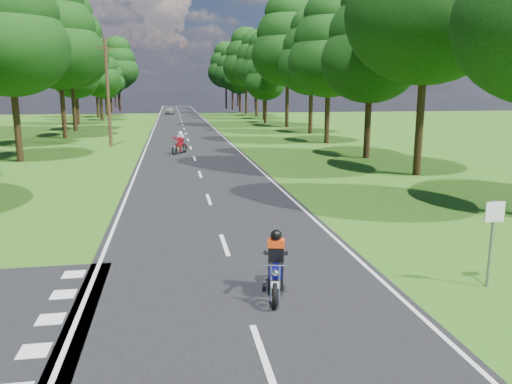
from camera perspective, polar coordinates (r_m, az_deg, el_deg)
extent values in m
plane|color=#2B6116|center=(12.41, -2.63, -8.91)|extent=(160.00, 160.00, 0.00)
cube|color=black|center=(61.70, -8.36, 7.58)|extent=(7.00, 140.00, 0.02)
cube|color=silver|center=(8.81, 0.70, -17.88)|extent=(0.12, 2.00, 0.01)
cube|color=silver|center=(14.28, -3.62, -6.02)|extent=(0.12, 2.00, 0.01)
cube|color=silver|center=(20.06, -5.42, -0.83)|extent=(0.12, 2.00, 0.01)
cube|color=silver|center=(25.94, -6.41, 2.02)|extent=(0.12, 2.00, 0.01)
cube|color=silver|center=(31.86, -7.04, 3.82)|extent=(0.12, 2.00, 0.01)
cube|color=silver|center=(37.81, -7.47, 5.05)|extent=(0.12, 2.00, 0.01)
cube|color=silver|center=(43.77, -7.78, 5.95)|extent=(0.12, 2.00, 0.01)
cube|color=silver|center=(49.74, -8.02, 6.63)|extent=(0.12, 2.00, 0.01)
cube|color=silver|center=(55.72, -8.21, 7.16)|extent=(0.12, 2.00, 0.01)
cube|color=silver|center=(61.70, -8.36, 7.59)|extent=(0.12, 2.00, 0.01)
cube|color=silver|center=(67.69, -8.48, 7.95)|extent=(0.12, 2.00, 0.01)
cube|color=silver|center=(73.67, -8.59, 8.24)|extent=(0.12, 2.00, 0.01)
cube|color=silver|center=(79.66, -8.68, 8.50)|extent=(0.12, 2.00, 0.01)
cube|color=silver|center=(85.65, -8.76, 8.71)|extent=(0.12, 2.00, 0.01)
cube|color=silver|center=(91.65, -8.82, 8.90)|extent=(0.12, 2.00, 0.01)
cube|color=silver|center=(97.64, -8.88, 9.07)|extent=(0.12, 2.00, 0.01)
cube|color=silver|center=(103.63, -8.93, 9.22)|extent=(0.12, 2.00, 0.01)
cube|color=silver|center=(109.63, -8.98, 9.35)|extent=(0.12, 2.00, 0.01)
cube|color=silver|center=(115.62, -9.02, 9.46)|extent=(0.12, 2.00, 0.01)
cube|color=silver|center=(121.62, -9.06, 9.57)|extent=(0.12, 2.00, 0.01)
cube|color=silver|center=(127.61, -9.09, 9.66)|extent=(0.12, 2.00, 0.01)
cube|color=silver|center=(61.72, -11.45, 7.49)|extent=(0.10, 140.00, 0.01)
cube|color=silver|center=(61.86, -5.28, 7.68)|extent=(0.10, 140.00, 0.01)
cube|color=silver|center=(9.62, -24.02, -16.25)|extent=(0.50, 0.50, 0.01)
cube|color=silver|center=(10.67, -22.42, -13.28)|extent=(0.50, 0.50, 0.01)
cube|color=silver|center=(11.74, -21.15, -10.85)|extent=(0.50, 0.50, 0.01)
cube|color=silver|center=(12.84, -20.10, -8.82)|extent=(0.50, 0.50, 0.01)
cylinder|color=black|center=(33.66, -25.59, 6.49)|extent=(0.40, 0.40, 3.91)
ellipsoid|color=#0E340B|center=(33.66, -26.34, 14.67)|extent=(6.85, 6.85, 5.82)
ellipsoid|color=#0E340B|center=(33.85, -26.65, 17.88)|extent=(5.87, 5.87, 4.99)
cylinder|color=black|center=(42.40, -25.61, 7.26)|extent=(0.40, 0.40, 3.79)
ellipsoid|color=#0E340B|center=(42.38, -26.18, 13.55)|extent=(6.64, 6.64, 5.64)
ellipsoid|color=#0E340B|center=(42.52, -26.42, 16.03)|extent=(5.69, 5.69, 4.84)
ellipsoid|color=#0E340B|center=(42.73, -26.65, 18.49)|extent=(4.27, 4.27, 3.63)
cylinder|color=black|center=(48.12, -21.13, 8.34)|extent=(0.40, 0.40, 4.32)
ellipsoid|color=#0E340B|center=(48.17, -21.62, 14.65)|extent=(7.56, 7.56, 6.42)
ellipsoid|color=#0E340B|center=(48.35, -21.81, 17.14)|extent=(6.48, 6.48, 5.51)
ellipsoid|color=#0E340B|center=(48.62, -22.01, 19.59)|extent=(4.86, 4.86, 4.13)
cylinder|color=black|center=(55.56, -20.07, 8.82)|extent=(0.40, 0.40, 4.40)
ellipsoid|color=#0E340B|center=(55.61, -20.48, 14.39)|extent=(7.71, 7.71, 6.55)
ellipsoid|color=#0E340B|center=(55.77, -20.64, 16.59)|extent=(6.60, 6.60, 5.61)
ellipsoid|color=#0E340B|center=(56.02, -20.81, 18.77)|extent=(4.95, 4.95, 4.21)
cylinder|color=black|center=(65.34, -19.71, 8.65)|extent=(0.40, 0.40, 3.20)
ellipsoid|color=#0E340B|center=(65.29, -19.95, 12.10)|extent=(5.60, 5.60, 4.76)
ellipsoid|color=#0E340B|center=(65.34, -20.05, 13.46)|extent=(4.80, 4.80, 4.08)
ellipsoid|color=#0E340B|center=(65.42, -20.15, 14.82)|extent=(3.60, 3.60, 3.06)
cylinder|color=black|center=(72.35, -17.25, 9.05)|extent=(0.40, 0.40, 3.22)
ellipsoid|color=#0E340B|center=(72.31, -17.44, 12.19)|extent=(5.64, 5.64, 4.79)
ellipsoid|color=#0E340B|center=(72.35, -17.52, 13.43)|extent=(4.83, 4.83, 4.11)
ellipsoid|color=#0E340B|center=(72.43, -17.60, 14.67)|extent=(3.62, 3.62, 3.08)
cylinder|color=black|center=(80.23, -17.65, 9.38)|extent=(0.40, 0.40, 3.61)
ellipsoid|color=#0E340B|center=(80.21, -17.85, 12.55)|extent=(6.31, 6.31, 5.37)
ellipsoid|color=#0E340B|center=(80.27, -17.93, 13.80)|extent=(5.41, 5.41, 4.60)
ellipsoid|color=#0E340B|center=(80.37, -18.01, 15.05)|extent=(4.06, 4.06, 3.45)
cylinder|color=black|center=(87.96, -16.70, 9.29)|extent=(0.40, 0.40, 2.67)
ellipsoid|color=#0E340B|center=(87.91, -16.83, 11.43)|extent=(4.67, 4.67, 3.97)
ellipsoid|color=#0E340B|center=(87.92, -16.88, 12.27)|extent=(4.00, 4.00, 3.40)
ellipsoid|color=#0E340B|center=(87.95, -16.93, 13.12)|extent=(3.00, 3.00, 2.55)
cylinder|color=black|center=(97.08, -16.21, 9.63)|extent=(0.40, 0.40, 3.09)
ellipsoid|color=#0E340B|center=(97.04, -16.34, 11.87)|extent=(5.40, 5.40, 4.59)
ellipsoid|color=#0E340B|center=(97.07, -16.39, 12.76)|extent=(4.63, 4.63, 3.93)
ellipsoid|color=#0E340B|center=(97.12, -16.44, 13.64)|extent=(3.47, 3.47, 2.95)
cylinder|color=black|center=(103.44, -15.30, 10.17)|extent=(0.40, 0.40, 4.48)
ellipsoid|color=#0E340B|center=(103.47, -15.47, 13.22)|extent=(7.84, 7.84, 6.66)
ellipsoid|color=#0E340B|center=(103.57, -15.54, 14.43)|extent=(6.72, 6.72, 5.71)
ellipsoid|color=#0E340B|center=(103.71, -15.60, 15.63)|extent=(5.04, 5.04, 4.28)
cylinder|color=black|center=(112.48, -15.40, 10.16)|extent=(0.40, 0.40, 4.09)
ellipsoid|color=#0E340B|center=(112.48, -15.54, 12.73)|extent=(7.16, 7.16, 6.09)
ellipsoid|color=#0E340B|center=(112.55, -15.60, 13.74)|extent=(6.14, 6.14, 5.22)
ellipsoid|color=#0E340B|center=(112.65, -15.65, 14.75)|extent=(4.61, 4.61, 3.92)
cylinder|color=black|center=(26.88, 18.15, 6.70)|extent=(0.40, 0.40, 4.56)
ellipsoid|color=#0E340B|center=(27.02, 18.95, 18.63)|extent=(7.98, 7.98, 6.78)
cylinder|color=black|center=(32.74, 12.61, 6.87)|extent=(0.40, 0.40, 3.49)
ellipsoid|color=#0E340B|center=(32.67, 12.96, 14.40)|extent=(6.12, 6.12, 5.20)
ellipsoid|color=#0E340B|center=(32.80, 13.10, 17.37)|extent=(5.24, 5.24, 4.46)
ellipsoid|color=#0E340B|center=(33.02, 13.24, 20.31)|extent=(3.93, 3.93, 3.34)
cylinder|color=black|center=(41.12, 8.12, 8.11)|extent=(0.40, 0.40, 3.69)
ellipsoid|color=#0E340B|center=(41.09, 8.31, 14.45)|extent=(6.46, 6.46, 5.49)
ellipsoid|color=#0E340B|center=(41.22, 8.39, 16.95)|extent=(5.54, 5.54, 4.71)
ellipsoid|color=#0E340B|center=(41.42, 8.47, 19.43)|extent=(4.15, 4.15, 3.53)
cylinder|color=black|center=(49.89, 6.26, 8.81)|extent=(0.40, 0.40, 3.74)
ellipsoid|color=#0E340B|center=(49.87, 6.38, 14.11)|extent=(6.55, 6.55, 5.57)
ellipsoid|color=#0E340B|center=(49.98, 6.43, 16.20)|extent=(5.62, 5.62, 4.77)
ellipsoid|color=#0E340B|center=(50.15, 6.48, 18.28)|extent=(4.21, 4.21, 3.58)
cylinder|color=black|center=(57.79, 3.56, 9.70)|extent=(0.40, 0.40, 4.64)
ellipsoid|color=#0E340B|center=(57.87, 3.64, 15.36)|extent=(8.12, 8.12, 6.91)
ellipsoid|color=#0E340B|center=(58.06, 3.67, 17.59)|extent=(6.96, 6.96, 5.92)
ellipsoid|color=#0E340B|center=(58.33, 3.70, 19.81)|extent=(5.22, 5.22, 4.44)
cylinder|color=black|center=(64.63, 1.07, 9.17)|extent=(0.40, 0.40, 2.91)
ellipsoid|color=#0E340B|center=(64.56, 1.08, 12.34)|extent=(5.09, 5.09, 4.33)
ellipsoid|color=#0E340B|center=(64.59, 1.09, 13.60)|extent=(4.36, 4.36, 3.71)
ellipsoid|color=#0E340B|center=(64.66, 1.09, 14.86)|extent=(3.27, 3.27, 2.78)
cylinder|color=black|center=(72.18, 0.92, 9.82)|extent=(0.40, 0.40, 3.88)
ellipsoid|color=#0E340B|center=(72.17, 0.94, 13.61)|extent=(6.78, 6.78, 5.77)
ellipsoid|color=#0E340B|center=(72.26, 0.94, 15.11)|extent=(5.81, 5.81, 4.94)
ellipsoid|color=#0E340B|center=(72.39, 0.95, 16.61)|extent=(4.36, 4.36, 3.71)
cylinder|color=black|center=(80.57, 0.04, 10.13)|extent=(0.40, 0.40, 4.18)
ellipsoid|color=#0E340B|center=(80.59, 0.04, 13.79)|extent=(7.31, 7.31, 6.21)
ellipsoid|color=#0E340B|center=(80.68, 0.04, 15.24)|extent=(6.27, 6.27, 5.33)
ellipsoid|color=#0E340B|center=(80.83, 0.04, 16.68)|extent=(4.70, 4.70, 4.00)
cylinder|color=black|center=(89.36, -1.12, 10.44)|extent=(0.40, 0.40, 4.63)
ellipsoid|color=#0E340B|center=(89.41, -1.14, 14.10)|extent=(8.11, 8.11, 6.89)
ellipsoid|color=#0E340B|center=(89.53, -1.15, 15.54)|extent=(6.95, 6.95, 5.91)
ellipsoid|color=#0E340B|center=(89.71, -1.15, 16.98)|extent=(5.21, 5.21, 4.43)
cylinder|color=black|center=(96.57, -1.84, 10.16)|extent=(0.40, 0.40, 3.36)
ellipsoid|color=#0E340B|center=(96.55, -1.85, 12.61)|extent=(5.88, 5.88, 5.00)
ellipsoid|color=#0E340B|center=(96.58, -1.86, 13.59)|extent=(5.04, 5.04, 4.29)
ellipsoid|color=#0E340B|center=(96.65, -1.87, 14.56)|extent=(3.78, 3.78, 3.21)
cylinder|color=black|center=(103.66, -2.70, 10.46)|extent=(0.40, 0.40, 4.09)
ellipsoid|color=#0E340B|center=(103.67, -2.72, 13.24)|extent=(7.15, 7.15, 6.08)
ellipsoid|color=#0E340B|center=(103.74, -2.73, 14.34)|extent=(6.13, 6.13, 5.21)
ellipsoid|color=#0E340B|center=(103.85, -2.75, 15.44)|extent=(4.60, 4.60, 3.91)
cylinder|color=black|center=(111.31, -3.42, 10.64)|extent=(0.40, 0.40, 4.48)
ellipsoid|color=#0E340B|center=(111.34, -3.46, 13.48)|extent=(7.84, 7.84, 6.66)
ellipsoid|color=#0E340B|center=(111.43, -3.47, 14.60)|extent=(6.72, 6.72, 5.71)
ellipsoid|color=#0E340B|center=(111.56, -3.49, 15.72)|extent=(5.04, 5.04, 4.28)
cylinder|color=black|center=(122.21, -15.77, 10.18)|extent=(0.40, 0.40, 3.84)
ellipsoid|color=#0E340B|center=(122.21, -15.89, 12.39)|extent=(6.72, 6.72, 5.71)
ellipsoid|color=#0E340B|center=(122.26, -15.95, 13.27)|extent=(5.76, 5.76, 4.90)
ellipsoid|color=#0E340B|center=(122.33, -16.00, 14.14)|extent=(4.32, 4.32, 3.67)
cylinder|color=black|center=(124.63, -2.07, 10.70)|extent=(0.40, 0.40, 4.16)
ellipsoid|color=#0E340B|center=(124.64, -2.09, 13.05)|extent=(7.28, 7.28, 6.19)
ellipsoid|color=#0E340B|center=(124.71, -2.10, 13.99)|extent=(6.24, 6.24, 5.30)
ellipsoid|color=#0E340B|center=(124.80, -2.10, 14.92)|extent=(4.68, 4.68, 3.98)
cylinder|color=black|center=(107.56, -17.67, 9.83)|extent=(0.40, 0.40, 3.52)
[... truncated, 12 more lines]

